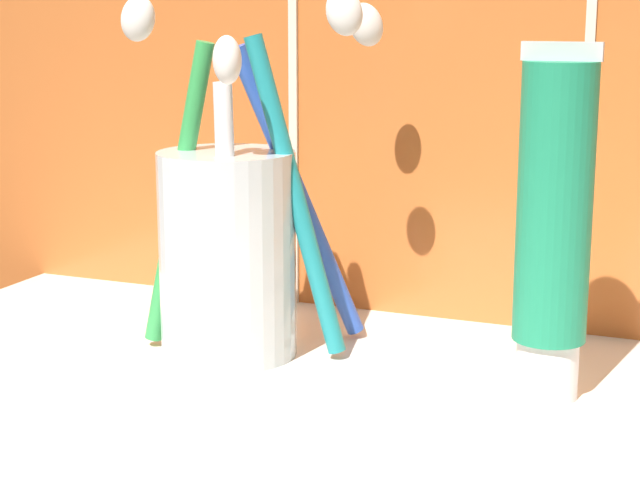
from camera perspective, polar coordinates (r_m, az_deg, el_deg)
name	(u,v)px	position (r cm, az deg, el deg)	size (l,w,h in cm)	color
sink_counter	(465,464)	(44.38, 7.74, -11.78)	(65.43, 33.90, 2.00)	silver
toothbrush_cup	(231,242)	(52.75, -4.75, -0.10)	(12.39, 10.10, 18.09)	silver
toothpaste_tube	(554,226)	(47.30, 12.36, 0.75)	(3.40, 3.24, 15.63)	white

